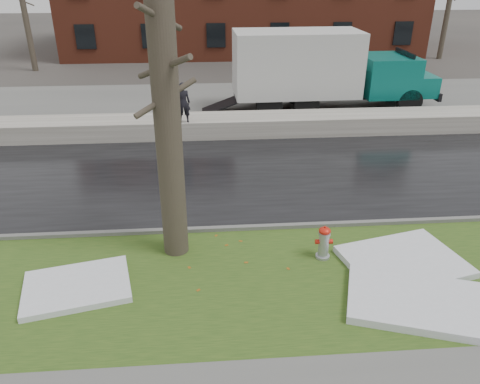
{
  "coord_description": "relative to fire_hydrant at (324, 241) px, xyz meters",
  "views": [
    {
      "loc": [
        -1.11,
        -9.59,
        6.42
      ],
      "look_at": [
        -0.28,
        1.29,
        1.0
      ],
      "focal_mm": 35.0,
      "sensor_mm": 36.0,
      "label": 1
    }
  ],
  "objects": [
    {
      "name": "snow_patch_near",
      "position": [
        1.82,
        -0.44,
        -0.38
      ],
      "size": [
        3.0,
        2.57,
        0.16
      ],
      "primitive_type": "cube",
      "rotation": [
        0.0,
        0.0,
        0.24
      ],
      "color": "silver",
      "rests_on": "verge"
    },
    {
      "name": "snowbank",
      "position": [
        -1.57,
        9.13,
        -0.12
      ],
      "size": [
        60.0,
        1.6,
        0.75
      ],
      "primitive_type": "cube",
      "color": "beige",
      "rests_on": "ground"
    },
    {
      "name": "bg_tree_right",
      "position": [
        14.43,
        24.43,
        2.84
      ],
      "size": [
        1.4,
        1.62,
        6.5
      ],
      "color": "brown",
      "rests_on": "ground"
    },
    {
      "name": "worker",
      "position": [
        -3.52,
        8.53,
        1.03
      ],
      "size": [
        0.6,
        0.43,
        1.56
      ],
      "primitive_type": "imported",
      "rotation": [
        0.0,
        0.0,
        3.25
      ],
      "color": "black",
      "rests_on": "snowbank"
    },
    {
      "name": "bg_tree_center",
      "position": [
        -7.57,
        26.43,
        2.84
      ],
      "size": [
        1.4,
        1.62,
        6.5
      ],
      "color": "brown",
      "rests_on": "ground"
    },
    {
      "name": "curb",
      "position": [
        -1.57,
        1.43,
        -0.43
      ],
      "size": [
        60.0,
        0.15,
        0.14
      ],
      "primitive_type": "cube",
      "color": "slate",
      "rests_on": "ground"
    },
    {
      "name": "fire_hydrant",
      "position": [
        0.0,
        0.0,
        0.0
      ],
      "size": [
        0.41,
        0.36,
        0.86
      ],
      "rotation": [
        0.0,
        0.0,
        -0.04
      ],
      "color": "#A2A6AA",
      "rests_on": "verge"
    },
    {
      "name": "ground",
      "position": [
        -1.57,
        0.43,
        -0.5
      ],
      "size": [
        120.0,
        120.0,
        0.0
      ],
      "primitive_type": "plane",
      "color": "#47423D",
      "rests_on": "ground"
    },
    {
      "name": "tree",
      "position": [
        -3.5,
        0.59,
        3.26
      ],
      "size": [
        1.33,
        1.53,
        7.38
      ],
      "rotation": [
        0.0,
        0.0,
        0.26
      ],
      "color": "brown",
      "rests_on": "verge"
    },
    {
      "name": "road",
      "position": [
        -1.57,
        4.93,
        -0.48
      ],
      "size": [
        60.0,
        7.0,
        0.03
      ],
      "primitive_type": "cube",
      "color": "black",
      "rests_on": "ground"
    },
    {
      "name": "verge",
      "position": [
        -1.57,
        -0.82,
        -0.48
      ],
      "size": [
        60.0,
        4.5,
        0.04
      ],
      "primitive_type": "cube",
      "color": "#284818",
      "rests_on": "ground"
    },
    {
      "name": "snow_patch_far",
      "position": [
        -5.57,
        -0.8,
        -0.39
      ],
      "size": [
        2.5,
        2.05,
        0.14
      ],
      "primitive_type": "cube",
      "rotation": [
        0.0,
        0.0,
        0.22
      ],
      "color": "silver",
      "rests_on": "verge"
    },
    {
      "name": "parking_lot",
      "position": [
        -1.57,
        13.43,
        -0.48
      ],
      "size": [
        60.0,
        9.0,
        0.03
      ],
      "primitive_type": "cube",
      "color": "slate",
      "rests_on": "ground"
    },
    {
      "name": "bg_tree_left",
      "position": [
        -13.57,
        22.43,
        2.84
      ],
      "size": [
        1.4,
        1.62,
        6.5
      ],
      "color": "brown",
      "rests_on": "ground"
    },
    {
      "name": "box_truck",
      "position": [
        2.7,
        12.32,
        1.42
      ],
      "size": [
        10.91,
        2.76,
        3.63
      ],
      "rotation": [
        0.0,
        0.0,
        0.02
      ],
      "color": "black",
      "rests_on": "ground"
    },
    {
      "name": "snow_patch_side",
      "position": [
        1.54,
        -1.89,
        -0.37
      ],
      "size": [
        3.22,
        2.59,
        0.18
      ],
      "primitive_type": "cube",
      "rotation": [
        0.0,
        0.0,
        -0.32
      ],
      "color": "silver",
      "rests_on": "verge"
    }
  ]
}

